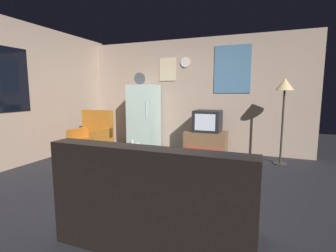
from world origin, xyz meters
TOP-DOWN VIEW (x-y plane):
  - ground_plane at (0.00, 0.00)m, footprint 12.00×12.00m
  - wall_with_art at (0.01, 2.45)m, footprint 5.20×0.12m
  - wall_left_with_window at (-2.55, -0.00)m, footprint 0.12×5.20m
  - fridge at (-1.01, 2.03)m, footprint 0.60×0.62m
  - tv_stand at (0.48, 1.95)m, footprint 0.84×0.53m
  - crt_tv at (0.51, 1.94)m, footprint 0.54×0.51m
  - standing_lamp at (1.91, 1.87)m, footprint 0.32×0.32m
  - coffee_table at (-0.37, 0.21)m, footprint 0.72×0.72m
  - wine_glass at (-0.36, 0.33)m, footprint 0.05×0.05m
  - mug_ceramic_white at (-0.30, 0.39)m, footprint 0.08×0.08m
  - mug_ceramic_tan at (-0.42, 0.38)m, footprint 0.08×0.08m
  - remote_control at (-0.28, 0.17)m, footprint 0.15×0.07m
  - armchair at (-1.67, 0.98)m, footprint 0.68×0.68m
  - couch at (0.75, -1.20)m, footprint 1.70×0.80m
  - book_stack at (1.12, 1.83)m, footprint 0.19×0.18m

SIDE VIEW (x-z plane):
  - ground_plane at x=0.00m, z-range 0.00..0.00m
  - book_stack at x=1.12m, z-range 0.00..0.08m
  - coffee_table at x=-0.37m, z-range 0.00..0.43m
  - tv_stand at x=0.48m, z-range 0.00..0.52m
  - couch at x=0.75m, z-range -0.15..0.77m
  - armchair at x=-1.67m, z-range -0.14..0.82m
  - remote_control at x=-0.28m, z-range 0.43..0.45m
  - mug_ceramic_white at x=-0.30m, z-range 0.43..0.52m
  - mug_ceramic_tan at x=-0.42m, z-range 0.43..0.52m
  - wine_glass at x=-0.36m, z-range 0.43..0.58m
  - crt_tv at x=0.51m, z-range 0.52..0.96m
  - fridge at x=-1.01m, z-range -0.13..1.64m
  - wall_with_art at x=0.01m, z-range 0.01..2.53m
  - wall_left_with_window at x=-2.55m, z-range 0.00..2.60m
  - standing_lamp at x=1.91m, z-range 0.56..2.15m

